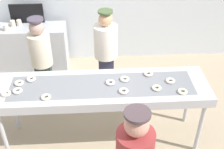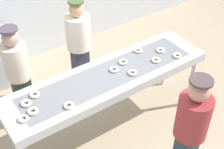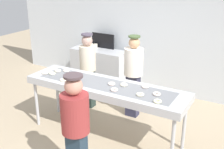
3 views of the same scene
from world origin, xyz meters
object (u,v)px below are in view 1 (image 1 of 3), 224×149
at_px(sugar_donut_1, 157,88).
at_px(sugar_donut_3, 183,91).
at_px(sugar_donut_8, 46,97).
at_px(paper_cup_2, 19,23).
at_px(sugar_donut_11, 19,83).
at_px(sugar_donut_0, 124,91).
at_px(worker_assistant, 42,60).
at_px(sugar_donut_5, 148,74).
at_px(worker_baker, 106,52).
at_px(paper_cup_0, 13,23).
at_px(fryer_conveyor, 102,90).
at_px(paper_cup_1, 6,27).
at_px(sugar_donut_6, 170,81).
at_px(sugar_donut_4, 125,79).
at_px(menu_display, 27,13).
at_px(sugar_donut_7, 31,79).
at_px(sugar_donut_10, 17,91).
at_px(sugar_donut_9, 6,93).
at_px(sugar_donut_2, 110,82).
at_px(prep_counter, 31,49).

height_order(sugar_donut_1, sugar_donut_3, same).
bearing_deg(sugar_donut_8, paper_cup_2, 109.20).
bearing_deg(sugar_donut_11, sugar_donut_3, -8.18).
bearing_deg(sugar_donut_0, worker_assistant, 140.07).
height_order(sugar_donut_5, sugar_donut_11, same).
bearing_deg(worker_baker, paper_cup_0, -49.67).
bearing_deg(fryer_conveyor, paper_cup_0, 128.47).
bearing_deg(worker_baker, fryer_conveyor, 67.47).
bearing_deg(sugar_donut_5, paper_cup_1, 144.88).
xyz_separation_m(sugar_donut_5, paper_cup_2, (-2.11, 1.81, -0.03)).
bearing_deg(paper_cup_0, sugar_donut_3, -40.31).
bearing_deg(fryer_conveyor, paper_cup_2, 126.18).
bearing_deg(sugar_donut_6, sugar_donut_4, 172.94).
height_order(sugar_donut_4, menu_display, menu_display).
bearing_deg(sugar_donut_8, worker_assistant, 101.30).
xyz_separation_m(fryer_conveyor, sugar_donut_7, (-0.94, 0.18, 0.09)).
xyz_separation_m(worker_assistant, paper_cup_2, (-0.57, 1.19, 0.09)).
height_order(sugar_donut_7, sugar_donut_8, same).
bearing_deg(fryer_conveyor, paper_cup_1, 132.39).
xyz_separation_m(sugar_donut_1, sugar_donut_3, (0.31, -0.09, 0.00)).
relative_size(sugar_donut_0, sugar_donut_4, 1.00).
distance_m(sugar_donut_4, paper_cup_0, 2.68).
bearing_deg(worker_baker, worker_assistant, -11.68).
height_order(sugar_donut_8, paper_cup_0, paper_cup_0).
bearing_deg(sugar_donut_10, fryer_conveyor, 3.68).
distance_m(sugar_donut_1, sugar_donut_9, 1.90).
distance_m(sugar_donut_0, sugar_donut_8, 0.97).
bearing_deg(sugar_donut_4, sugar_donut_2, -161.71).
relative_size(sugar_donut_7, paper_cup_2, 1.11).
distance_m(sugar_donut_4, paper_cup_1, 2.63).
distance_m(sugar_donut_10, worker_baker, 1.53).
height_order(sugar_donut_3, sugar_donut_8, same).
relative_size(sugar_donut_2, sugar_donut_5, 1.00).
height_order(paper_cup_1, menu_display, menu_display).
height_order(sugar_donut_8, paper_cup_2, paper_cup_2).
xyz_separation_m(sugar_donut_7, paper_cup_1, (-0.73, 1.65, -0.03)).
bearing_deg(sugar_donut_6, paper_cup_0, 141.70).
bearing_deg(sugar_donut_10, paper_cup_2, 100.89).
relative_size(fryer_conveyor, worker_baker, 1.71).
height_order(sugar_donut_3, sugar_donut_7, same).
height_order(sugar_donut_1, prep_counter, sugar_donut_1).
bearing_deg(worker_baker, sugar_donut_0, 82.45).
xyz_separation_m(sugar_donut_5, sugar_donut_10, (-1.71, -0.27, 0.00)).
bearing_deg(sugar_donut_0, paper_cup_2, 128.77).
xyz_separation_m(fryer_conveyor, menu_display, (-1.33, 2.13, 0.19)).
distance_m(fryer_conveyor, sugar_donut_6, 0.91).
bearing_deg(sugar_donut_11, prep_counter, 97.71).
distance_m(fryer_conveyor, sugar_donut_7, 0.96).
relative_size(sugar_donut_3, paper_cup_2, 1.11).
bearing_deg(menu_display, paper_cup_1, -137.93).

